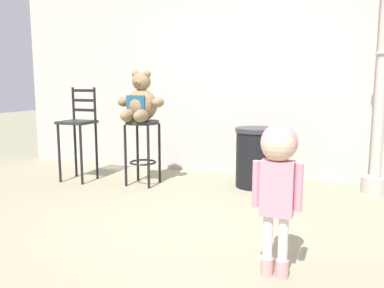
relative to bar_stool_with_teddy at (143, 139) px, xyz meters
name	(u,v)px	position (x,y,z in m)	size (l,w,h in m)	color
ground_plane	(180,222)	(0.94, -1.11, -0.57)	(24.00, 24.00, 0.00)	gray
building_wall	(241,37)	(0.94, 1.10, 1.28)	(6.77, 0.30, 3.70)	#BFB4AB
bar_stool_with_teddy	(143,139)	(0.00, 0.00, 0.00)	(0.41, 0.41, 0.79)	#202823
teddy_bear	(141,103)	(0.00, -0.03, 0.44)	(0.58, 0.52, 0.60)	olive
child_walking	(278,167)	(1.89, -1.82, 0.15)	(0.31, 0.25, 0.99)	pink
trash_bin	(256,157)	(1.32, 0.37, -0.21)	(0.50, 0.50, 0.71)	black
lamppost	(380,100)	(2.65, 0.58, 0.49)	(0.29, 0.29, 2.69)	#AEA79B
bar_chair_empty	(79,128)	(-0.87, -0.08, 0.11)	(0.39, 0.39, 1.19)	#202823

